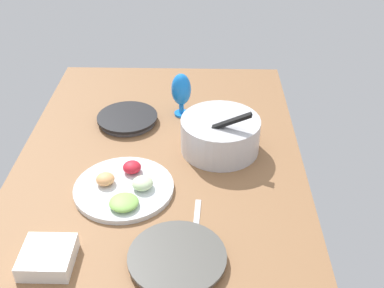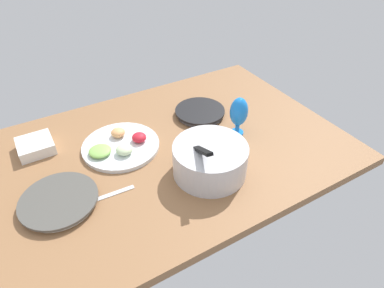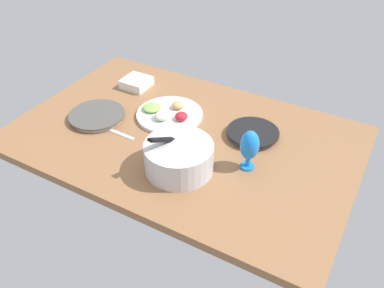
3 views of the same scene
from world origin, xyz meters
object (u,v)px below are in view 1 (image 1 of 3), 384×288
object	(u,v)px
dinner_plate_right	(177,258)
hurricane_glass_blue	(181,91)
dinner_plate_left	(127,119)
fruit_platter	(125,187)
mixing_bowl	(220,134)
square_bowl_white	(48,256)

from	to	relation	value
dinner_plate_right	hurricane_glass_blue	bearing A→B (deg)	-178.37
dinner_plate_left	fruit_platter	xyz separation A→B (cm)	(43.42, 5.00, -0.00)
mixing_bowl	square_bowl_white	xyz separation A→B (cm)	(56.96, -48.90, -4.18)
dinner_plate_right	square_bowl_white	size ratio (longest dim) A/B	1.95
mixing_bowl	dinner_plate_right	bearing A→B (deg)	-13.27
dinner_plate_left	mixing_bowl	xyz separation A→B (cm)	(18.17, 37.11, 5.36)
dinner_plate_right	mixing_bowl	distance (cm)	57.36
mixing_bowl	square_bowl_white	bearing A→B (deg)	-40.64
dinner_plate_right	fruit_platter	distance (cm)	35.78
dinner_plate_right	fruit_platter	size ratio (longest dim) A/B	0.83
hurricane_glass_blue	dinner_plate_right	bearing A→B (deg)	1.63
dinner_plate_left	square_bowl_white	world-z (taller)	square_bowl_white
dinner_plate_left	dinner_plate_right	distance (cm)	77.55
mixing_bowl	square_bowl_white	world-z (taller)	mixing_bowl
dinner_plate_left	hurricane_glass_blue	distance (cm)	24.70
fruit_platter	hurricane_glass_blue	xyz separation A→B (cm)	(-50.08, 16.72, 9.68)
dinner_plate_left	mixing_bowl	distance (cm)	41.66
dinner_plate_right	square_bowl_white	distance (cm)	35.85
hurricane_glass_blue	square_bowl_white	bearing A→B (deg)	-22.28
hurricane_glass_blue	dinner_plate_left	bearing A→B (deg)	-72.94
dinner_plate_right	square_bowl_white	world-z (taller)	square_bowl_white
dinner_plate_left	square_bowl_white	distance (cm)	76.06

